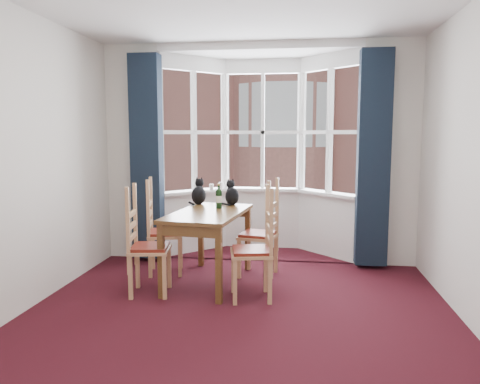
% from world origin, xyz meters
% --- Properties ---
extents(floor, '(4.50, 4.50, 0.00)m').
position_xyz_m(floor, '(0.00, 0.00, 0.00)').
color(floor, black).
rests_on(floor, ground).
extents(wall_left, '(0.00, 4.50, 4.50)m').
position_xyz_m(wall_left, '(-2.00, 0.00, 1.40)').
color(wall_left, silver).
rests_on(wall_left, floor).
extents(wall_near, '(4.00, 0.00, 4.00)m').
position_xyz_m(wall_near, '(0.00, -2.25, 1.40)').
color(wall_near, silver).
rests_on(wall_near, floor).
extents(wall_back_pier_left, '(0.70, 0.12, 2.80)m').
position_xyz_m(wall_back_pier_left, '(-1.65, 2.25, 1.40)').
color(wall_back_pier_left, silver).
rests_on(wall_back_pier_left, floor).
extents(wall_back_pier_right, '(0.70, 0.12, 2.80)m').
position_xyz_m(wall_back_pier_right, '(1.65, 2.25, 1.40)').
color(wall_back_pier_right, silver).
rests_on(wall_back_pier_right, floor).
extents(bay_window, '(2.76, 0.94, 2.80)m').
position_xyz_m(bay_window, '(0.00, 2.75, 1.40)').
color(bay_window, white).
rests_on(bay_window, floor).
extents(curtain_left, '(0.38, 0.22, 2.60)m').
position_xyz_m(curtain_left, '(-1.42, 2.07, 1.35)').
color(curtain_left, black).
rests_on(curtain_left, floor).
extents(curtain_right, '(0.38, 0.22, 2.60)m').
position_xyz_m(curtain_right, '(1.42, 2.07, 1.35)').
color(curtain_right, black).
rests_on(curtain_right, floor).
extents(dining_table, '(0.86, 1.39, 0.80)m').
position_xyz_m(dining_table, '(-0.45, 1.24, 0.69)').
color(dining_table, brown).
rests_on(dining_table, floor).
extents(chair_left_near, '(0.46, 0.47, 0.92)m').
position_xyz_m(chair_left_near, '(-1.07, 0.79, 0.47)').
color(chair_left_near, tan).
rests_on(chair_left_near, floor).
extents(chair_left_far, '(0.48, 0.50, 0.92)m').
position_xyz_m(chair_left_far, '(-1.12, 1.51, 0.47)').
color(chair_left_far, tan).
rests_on(chair_left_far, floor).
extents(chair_right_near, '(0.47, 0.49, 0.92)m').
position_xyz_m(chair_right_near, '(0.16, 0.81, 0.47)').
color(chair_right_near, tan).
rests_on(chair_right_near, floor).
extents(chair_right_far, '(0.48, 0.49, 0.92)m').
position_xyz_m(chair_right_far, '(0.15, 1.55, 0.47)').
color(chair_right_far, tan).
rests_on(chair_right_far, floor).
extents(cat_left, '(0.19, 0.26, 0.34)m').
position_xyz_m(cat_left, '(-0.68, 1.78, 0.93)').
color(cat_left, black).
rests_on(cat_left, dining_table).
extents(cat_right, '(0.24, 0.27, 0.32)m').
position_xyz_m(cat_right, '(-0.27, 1.77, 0.92)').
color(cat_right, black).
rests_on(cat_right, dining_table).
extents(wine_bottle, '(0.07, 0.07, 0.28)m').
position_xyz_m(wine_bottle, '(-0.38, 1.49, 0.93)').
color(wine_bottle, black).
rests_on(wine_bottle, dining_table).
extents(candle_tall, '(0.06, 0.06, 0.13)m').
position_xyz_m(candle_tall, '(-0.87, 2.60, 0.94)').
color(candle_tall, white).
rests_on(candle_tall, bay_window).
extents(candle_short, '(0.06, 0.06, 0.09)m').
position_xyz_m(candle_short, '(-0.68, 2.63, 0.91)').
color(candle_short, white).
rests_on(candle_short, bay_window).
extents(candle_extra, '(0.05, 0.05, 0.11)m').
position_xyz_m(candle_extra, '(-0.56, 2.65, 0.93)').
color(candle_extra, white).
rests_on(candle_extra, bay_window).
extents(street, '(80.00, 80.00, 0.00)m').
position_xyz_m(street, '(0.00, 32.25, -6.00)').
color(street, '#333335').
rests_on(street, ground).
extents(tenement_building, '(18.40, 7.80, 15.20)m').
position_xyz_m(tenement_building, '(0.00, 14.01, 1.60)').
color(tenement_building, '#AD6759').
rests_on(tenement_building, street).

